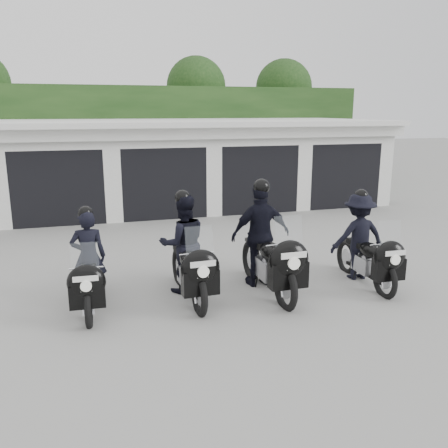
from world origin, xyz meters
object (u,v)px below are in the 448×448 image
object	(u,v)px
police_bike_a	(88,269)
police_bike_d	(363,242)
police_bike_c	(265,242)
police_bike_b	(186,251)

from	to	relation	value
police_bike_a	police_bike_d	bearing A→B (deg)	1.27
police_bike_c	police_bike_a	bearing A→B (deg)	178.97
police_bike_b	police_bike_c	bearing A→B (deg)	-6.00
police_bike_a	police_bike_c	size ratio (longest dim) A/B	0.83
police_bike_a	police_bike_c	distance (m)	3.19
police_bike_a	police_bike_b	world-z (taller)	police_bike_b
police_bike_b	police_bike_c	xyz separation A→B (m)	(1.48, -0.10, 0.07)
police_bike_b	police_bike_d	size ratio (longest dim) A/B	1.06
police_bike_b	police_bike_d	bearing A→B (deg)	-6.21
police_bike_a	police_bike_d	distance (m)	5.18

